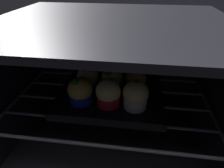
{
  "coord_description": "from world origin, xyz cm",
  "views": [
    {
      "loc": [
        6.25,
        -23.96,
        46.02
      ],
      "look_at": [
        0.0,
        22.76,
        17.05
      ],
      "focal_mm": 30.39,
      "sensor_mm": 36.0,
      "label": 1
    }
  ],
  "objects": [
    {
      "name": "muffin_row1_col1",
      "position": [
        -0.22,
        22.76,
        18.54
      ],
      "size": [
        6.23,
        6.23,
        7.28
      ],
      "color": "#1928B7",
      "rests_on": "baking_tray"
    },
    {
      "name": "muffin_row0_col1",
      "position": [
        0.16,
        15.58,
        18.6
      ],
      "size": [
        6.49,
        6.49,
        7.47
      ],
      "color": "red",
      "rests_on": "baking_tray"
    },
    {
      "name": "muffin_row1_col0",
      "position": [
        -7.2,
        22.92,
        18.43
      ],
      "size": [
        6.45,
        6.45,
        7.02
      ],
      "color": "#1928B7",
      "rests_on": "baking_tray"
    },
    {
      "name": "muffin_row2_col1",
      "position": [
        0.16,
        29.79,
        18.52
      ],
      "size": [
        5.98,
        5.98,
        7.15
      ],
      "color": "red",
      "rests_on": "baking_tray"
    },
    {
      "name": "muffin_row1_col2",
      "position": [
        6.93,
        22.95,
        18.35
      ],
      "size": [
        5.98,
        5.98,
        7.31
      ],
      "color": "#7A238C",
      "rests_on": "baking_tray"
    },
    {
      "name": "muffin_row0_col0",
      "position": [
        -7.46,
        15.65,
        18.53
      ],
      "size": [
        6.47,
        6.47,
        7.59
      ],
      "color": "#1928B7",
      "rests_on": "baking_tray"
    },
    {
      "name": "oven_cavity",
      "position": [
        0.0,
        26.25,
        17.0
      ],
      "size": [
        59.0,
        47.0,
        37.0
      ],
      "color": "black",
      "rests_on": "ground"
    },
    {
      "name": "baking_tray",
      "position": [
        0.0,
        22.76,
        14.69
      ],
      "size": [
        28.72,
        28.72,
        2.2
      ],
      "color": "black",
      "rests_on": "oven_rack"
    },
    {
      "name": "oven_rack",
      "position": [
        0.0,
        22.0,
        13.6
      ],
      "size": [
        54.8,
        42.0,
        0.8
      ],
      "color": "#51515B",
      "rests_on": "oven_cavity"
    },
    {
      "name": "muffin_row2_col2",
      "position": [
        6.85,
        30.06,
        18.4
      ],
      "size": [
        5.98,
        5.98,
        6.97
      ],
      "color": "#7A238C",
      "rests_on": "baking_tray"
    },
    {
      "name": "muffin_row0_col2",
      "position": [
        6.95,
        15.47,
        18.72
      ],
      "size": [
        6.53,
        6.53,
        7.66
      ],
      "color": "silver",
      "rests_on": "baking_tray"
    },
    {
      "name": "muffin_row2_col0",
      "position": [
        -6.79,
        30.26,
        18.19
      ],
      "size": [
        5.98,
        5.98,
        6.63
      ],
      "color": "#7A238C",
      "rests_on": "baking_tray"
    }
  ]
}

